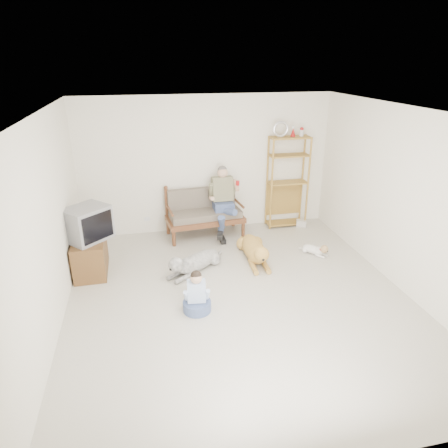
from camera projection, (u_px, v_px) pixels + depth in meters
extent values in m
plane|color=silver|center=(240.00, 298.00, 5.96)|extent=(5.50, 5.50, 0.00)
plane|color=white|center=(243.00, 112.00, 4.92)|extent=(5.50, 5.50, 0.00)
plane|color=white|center=(207.00, 165.00, 7.92)|extent=(5.00, 0.00, 5.00)
plane|color=white|center=(333.00, 346.00, 2.96)|extent=(5.00, 0.00, 5.00)
plane|color=white|center=(46.00, 229.00, 4.95)|extent=(0.00, 5.50, 5.50)
plane|color=white|center=(404.00, 201.00, 5.92)|extent=(0.00, 5.50, 5.50)
cube|color=brown|center=(205.00, 219.00, 7.94)|extent=(1.56, 0.85, 0.10)
cube|color=#685D4F|center=(205.00, 214.00, 7.89)|extent=(1.43, 0.74, 0.13)
cube|color=#685D4F|center=(203.00, 199.00, 8.02)|extent=(1.39, 0.26, 0.45)
cylinder|color=brown|center=(202.00, 188.00, 8.00)|extent=(1.40, 0.19, 0.05)
cylinder|color=brown|center=(172.00, 237.00, 7.61)|extent=(0.07, 0.07, 0.30)
cylinder|color=brown|center=(168.00, 211.00, 8.03)|extent=(0.07, 0.07, 0.95)
cylinder|color=brown|center=(243.00, 231.00, 7.88)|extent=(0.07, 0.07, 0.30)
cylinder|color=brown|center=(236.00, 206.00, 8.30)|extent=(0.07, 0.07, 0.95)
cube|color=#475682|center=(223.00, 206.00, 7.89)|extent=(0.38, 0.36, 0.19)
cube|color=gray|center=(222.00, 189.00, 7.85)|extent=(0.40, 0.27, 0.50)
sphere|color=tan|center=(223.00, 173.00, 7.69)|extent=(0.20, 0.20, 0.20)
sphere|color=#5F5955|center=(222.00, 170.00, 7.69)|extent=(0.18, 0.18, 0.18)
cylinder|color=#B31313|center=(238.00, 183.00, 7.64)|extent=(0.07, 0.07, 0.09)
cube|color=#A78034|center=(290.00, 137.00, 7.85)|extent=(0.80, 0.33, 0.03)
torus|color=silver|center=(281.00, 129.00, 7.75)|extent=(0.32, 0.05, 0.32)
cone|color=#B31313|center=(293.00, 132.00, 7.83)|extent=(0.10, 0.10, 0.17)
cylinder|color=#A78034|center=(272.00, 186.00, 8.00)|extent=(0.04, 0.04, 1.88)
cylinder|color=#A78034|center=(267.00, 182.00, 8.27)|extent=(0.04, 0.04, 1.88)
cylinder|color=#A78034|center=(308.00, 183.00, 8.15)|extent=(0.04, 0.04, 1.88)
cylinder|color=#A78034|center=(302.00, 179.00, 8.42)|extent=(0.04, 0.04, 1.88)
cube|color=white|center=(301.00, 223.00, 8.48)|extent=(0.25, 0.21, 0.13)
cube|color=brown|center=(90.00, 255.00, 6.59)|extent=(0.51, 0.91, 0.60)
cube|color=brown|center=(73.00, 263.00, 6.34)|extent=(0.03, 0.40, 0.50)
cube|color=brown|center=(77.00, 251.00, 6.74)|extent=(0.03, 0.40, 0.50)
cube|color=gray|center=(87.00, 223.00, 6.37)|extent=(0.84, 0.83, 0.55)
cube|color=black|center=(98.00, 227.00, 6.23)|extent=(0.42, 0.39, 0.44)
cube|color=silver|center=(147.00, 219.00, 8.07)|extent=(0.12, 0.02, 0.08)
ellipsoid|color=gold|center=(253.00, 248.00, 7.15)|extent=(0.41, 1.04, 0.32)
sphere|color=gold|center=(257.00, 255.00, 6.86)|extent=(0.32, 0.32, 0.32)
sphere|color=gold|center=(262.00, 254.00, 6.57)|extent=(0.25, 0.25, 0.25)
ellipsoid|color=gold|center=(263.00, 259.00, 6.48)|extent=(0.12, 0.19, 0.10)
cylinder|color=gold|center=(247.00, 241.00, 7.65)|extent=(0.17, 0.41, 0.05)
ellipsoid|color=gold|center=(256.00, 254.00, 6.58)|extent=(0.06, 0.08, 0.13)
ellipsoid|color=gold|center=(266.00, 253.00, 6.61)|extent=(0.06, 0.08, 0.13)
ellipsoid|color=white|center=(199.00, 261.00, 6.75)|extent=(0.94, 0.82, 0.28)
sphere|color=white|center=(187.00, 266.00, 6.54)|extent=(0.28, 0.28, 0.28)
sphere|color=white|center=(176.00, 265.00, 6.33)|extent=(0.24, 0.24, 0.24)
ellipsoid|color=white|center=(171.00, 269.00, 6.27)|extent=(0.20, 0.19, 0.09)
cylinder|color=white|center=(217.00, 256.00, 7.10)|extent=(0.24, 0.34, 0.04)
ellipsoid|color=white|center=(173.00, 263.00, 6.40)|extent=(0.09, 0.09, 0.12)
ellipsoid|color=white|center=(181.00, 266.00, 6.30)|extent=(0.09, 0.09, 0.12)
ellipsoid|color=white|center=(313.00, 249.00, 7.29)|extent=(0.38, 0.43, 0.16)
sphere|color=white|center=(319.00, 251.00, 7.21)|extent=(0.16, 0.16, 0.16)
sphere|color=tan|center=(324.00, 249.00, 7.12)|extent=(0.14, 0.14, 0.14)
ellipsoid|color=tan|center=(327.00, 251.00, 7.09)|extent=(0.11, 0.12, 0.06)
cylinder|color=white|center=(303.00, 249.00, 7.43)|extent=(0.15, 0.11, 0.03)
cone|color=tan|center=(322.00, 248.00, 7.08)|extent=(0.04, 0.04, 0.05)
cone|color=tan|center=(325.00, 246.00, 7.15)|extent=(0.04, 0.04, 0.05)
torus|color=#B31313|center=(323.00, 249.00, 7.14)|extent=(0.13, 0.13, 0.02)
cylinder|color=#475682|center=(197.00, 306.00, 5.64)|extent=(0.40, 0.40, 0.15)
cube|color=silver|center=(196.00, 291.00, 5.57)|extent=(0.27, 0.19, 0.31)
sphere|color=tan|center=(196.00, 278.00, 5.47)|extent=(0.16, 0.16, 0.16)
sphere|color=black|center=(196.00, 276.00, 5.46)|extent=(0.16, 0.16, 0.16)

